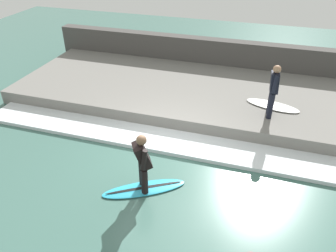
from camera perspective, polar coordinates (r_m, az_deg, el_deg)
name	(u,v)px	position (r m, az deg, el deg)	size (l,w,h in m)	color
ground_plane	(162,158)	(8.59, -0.97, -5.62)	(28.00, 28.00, 0.00)	#426B60
concrete_ledge	(194,93)	(11.29, 4.47, 5.69)	(4.40, 12.10, 0.46)	slate
back_wall	(208,56)	(13.32, 7.06, 12.00)	(0.50, 12.71, 1.39)	#474442
wave_foam_crest	(170,142)	(9.09, 0.39, -2.76)	(1.10, 11.50, 0.11)	silver
surfboard_riding	(144,189)	(7.70, -4.21, -10.83)	(1.40, 1.90, 0.07)	#2DADD1
surfer_riding	(142,160)	(7.15, -4.47, -5.96)	(0.53, 0.54, 1.45)	black
surfer_waiting_near	(273,88)	(9.54, 17.89, 6.24)	(0.53, 0.28, 1.54)	black
surfboard_waiting_near	(273,106)	(10.45, 17.75, 3.42)	(0.91, 1.69, 0.06)	white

